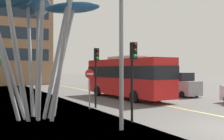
# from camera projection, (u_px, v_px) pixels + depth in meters

# --- Properties ---
(ground) EXTENTS (120.00, 240.00, 0.10)m
(ground) POSITION_uv_depth(u_px,v_px,m) (214.00, 131.00, 11.18)
(ground) COLOR #54514F
(red_bus) EXTENTS (3.17, 10.18, 3.66)m
(red_bus) POSITION_uv_depth(u_px,v_px,m) (127.00, 76.00, 22.94)
(red_bus) COLOR red
(red_bus) RESTS_ON ground
(traffic_light_kerb_near) EXTENTS (0.28, 0.42, 3.84)m
(traffic_light_kerb_near) POSITION_uv_depth(u_px,v_px,m) (133.00, 65.00, 12.58)
(traffic_light_kerb_near) COLOR black
(traffic_light_kerb_near) RESTS_ON ground
(traffic_light_kerb_far) EXTENTS (0.28, 0.42, 3.94)m
(traffic_light_kerb_far) POSITION_uv_depth(u_px,v_px,m) (96.00, 65.00, 17.35)
(traffic_light_kerb_far) COLOR black
(traffic_light_kerb_far) RESTS_ON ground
(car_parked_far) EXTENTS (1.93, 4.23, 2.22)m
(car_parked_far) POSITION_uv_depth(u_px,v_px,m) (179.00, 85.00, 25.01)
(car_parked_far) COLOR gray
(car_parked_far) RESTS_ON ground
(car_side_street) EXTENTS (2.07, 4.30, 2.12)m
(car_side_street) POSITION_uv_depth(u_px,v_px,m) (139.00, 82.00, 31.55)
(car_side_street) COLOR #2D5138
(car_side_street) RESTS_ON ground
(car_far_side) EXTENTS (1.90, 4.25, 2.08)m
(car_far_side) POSITION_uv_depth(u_px,v_px,m) (116.00, 80.00, 36.69)
(car_far_side) COLOR gray
(car_far_side) RESTS_ON ground
(street_lamp) EXTENTS (1.83, 0.44, 8.71)m
(street_lamp) POSITION_uv_depth(u_px,v_px,m) (129.00, 1.00, 11.29)
(street_lamp) COLOR gray
(street_lamp) RESTS_ON ground
(no_entry_sign) EXTENTS (0.60, 0.12, 2.57)m
(no_entry_sign) POSITION_uv_depth(u_px,v_px,m) (90.00, 83.00, 16.76)
(no_entry_sign) COLOR gray
(no_entry_sign) RESTS_ON ground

